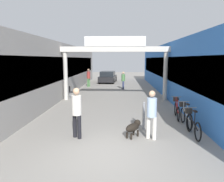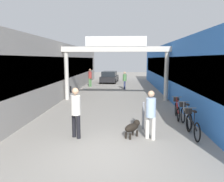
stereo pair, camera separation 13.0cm
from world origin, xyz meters
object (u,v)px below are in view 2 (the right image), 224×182
(bicycle_black_nearest, at_px, (192,124))
(bicycle_silver_second, at_px, (185,115))
(pedestrian_carrying_crate, at_px, (125,79))
(bollard_post_metal, at_px, (143,115))
(dog_on_leash, at_px, (133,127))
(parked_car_black, at_px, (110,77))
(pedestrian_elderly_walking, at_px, (90,76))
(pedestrian_companion, at_px, (76,109))
(cafe_chair_black_nearer, at_px, (72,91))
(pedestrian_with_dog, at_px, (151,112))
(bicycle_red_third, at_px, (177,109))

(bicycle_black_nearest, distance_m, bicycle_silver_second, 1.21)
(pedestrian_carrying_crate, bearing_deg, bollard_post_metal, -86.32)
(pedestrian_carrying_crate, xyz_separation_m, bicycle_silver_second, (2.53, -10.95, -0.49))
(dog_on_leash, height_order, parked_car_black, parked_car_black)
(pedestrian_elderly_walking, relative_size, bollard_post_metal, 1.64)
(bicycle_black_nearest, xyz_separation_m, bollard_post_metal, (-1.70, 0.72, 0.12))
(pedestrian_carrying_crate, relative_size, pedestrian_elderly_walking, 0.90)
(pedestrian_companion, relative_size, bicycle_black_nearest, 1.06)
(pedestrian_elderly_walking, bearing_deg, bollard_post_metal, -72.20)
(bicycle_black_nearest, relative_size, bollard_post_metal, 1.54)
(pedestrian_carrying_crate, relative_size, bicycle_black_nearest, 0.96)
(bicycle_silver_second, distance_m, cafe_chair_black_nearer, 8.58)
(dog_on_leash, distance_m, bicycle_silver_second, 2.70)
(bicycle_black_nearest, relative_size, bicycle_silver_second, 1.00)
(pedestrian_with_dog, distance_m, bicycle_black_nearest, 1.70)
(bicycle_silver_second, relative_size, cafe_chair_black_nearer, 1.90)
(bicycle_silver_second, relative_size, bollard_post_metal, 1.54)
(bicycle_silver_second, bearing_deg, cafe_chair_black_nearer, 136.40)
(bollard_post_metal, bearing_deg, cafe_chair_black_nearer, 124.59)
(bicycle_black_nearest, distance_m, bicycle_red_third, 2.42)
(pedestrian_with_dog, xyz_separation_m, pedestrian_companion, (-2.61, -0.01, 0.05))
(bicycle_silver_second, bearing_deg, dog_on_leash, -146.73)
(parked_car_black, bearing_deg, dog_on_leash, -83.53)
(pedestrian_elderly_walking, xyz_separation_m, cafe_chair_black_nearer, (-0.23, -6.65, -0.50))
(pedestrian_with_dog, xyz_separation_m, pedestrian_carrying_crate, (-0.89, 12.60, -0.06))
(bicycle_silver_second, distance_m, bicycle_red_third, 1.22)
(pedestrian_companion, bearing_deg, bicycle_black_nearest, 6.32)
(pedestrian_elderly_walking, height_order, bicycle_silver_second, pedestrian_elderly_walking)
(dog_on_leash, xyz_separation_m, bicycle_red_third, (2.19, 2.70, 0.07))
(cafe_chair_black_nearer, bearing_deg, parked_car_black, 80.01)
(pedestrian_with_dog, height_order, bicycle_red_third, pedestrian_with_dog)
(pedestrian_carrying_crate, bearing_deg, pedestrian_companion, -97.77)
(pedestrian_companion, xyz_separation_m, parked_car_black, (-0.06, 18.36, -0.39))
(pedestrian_elderly_walking, xyz_separation_m, parked_car_black, (1.67, 4.13, -0.39))
(parked_car_black, bearing_deg, pedestrian_with_dog, -81.72)
(pedestrian_carrying_crate, relative_size, bicycle_silver_second, 0.96)
(pedestrian_elderly_walking, distance_m, bollard_post_metal, 13.71)
(pedestrian_carrying_crate, xyz_separation_m, parked_car_black, (-1.78, 5.74, -0.28))
(parked_car_black, bearing_deg, pedestrian_companion, -89.81)
(bicycle_silver_second, bearing_deg, bicycle_red_third, 93.02)
(pedestrian_companion, bearing_deg, parked_car_black, 90.19)
(pedestrian_carrying_crate, relative_size, bicycle_red_third, 0.96)
(pedestrian_companion, xyz_separation_m, pedestrian_elderly_walking, (-1.73, 14.23, 0.00))
(pedestrian_carrying_crate, height_order, parked_car_black, pedestrian_carrying_crate)
(pedestrian_companion, bearing_deg, bicycle_silver_second, 21.35)
(pedestrian_carrying_crate, xyz_separation_m, bollard_post_metal, (0.74, -11.44, -0.37))
(bollard_post_metal, bearing_deg, pedestrian_with_dog, -82.62)
(bollard_post_metal, bearing_deg, bicycle_red_third, 44.42)
(pedestrian_carrying_crate, height_order, pedestrian_elderly_walking, pedestrian_elderly_walking)
(pedestrian_with_dog, xyz_separation_m, bicycle_black_nearest, (1.55, 0.45, -0.55))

